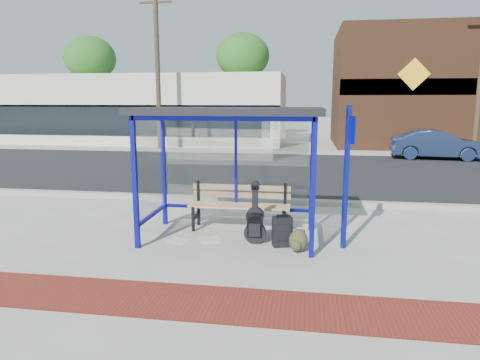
% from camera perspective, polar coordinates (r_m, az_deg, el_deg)
% --- Properties ---
extents(ground, '(120.00, 120.00, 0.00)m').
position_cam_1_polar(ground, '(8.08, -1.40, -7.79)').
color(ground, '#B2ADA0').
rests_on(ground, ground).
extents(brick_paver_strip, '(60.00, 1.00, 0.01)m').
position_cam_1_polar(brick_paver_strip, '(5.72, -6.16, -15.84)').
color(brick_paver_strip, maroon).
rests_on(brick_paver_strip, ground).
extents(curb_near, '(60.00, 0.25, 0.12)m').
position_cam_1_polar(curb_near, '(10.82, 1.30, -2.70)').
color(curb_near, gray).
rests_on(curb_near, ground).
extents(street_asphalt, '(60.00, 10.00, 0.00)m').
position_cam_1_polar(street_asphalt, '(15.81, 3.70, 1.30)').
color(street_asphalt, black).
rests_on(street_asphalt, ground).
extents(curb_far, '(60.00, 0.25, 0.12)m').
position_cam_1_polar(curb_far, '(20.84, 4.96, 3.69)').
color(curb_far, gray).
rests_on(curb_far, ground).
extents(far_sidewalk, '(60.00, 4.00, 0.01)m').
position_cam_1_polar(far_sidewalk, '(22.73, 5.28, 4.11)').
color(far_sidewalk, '#B2ADA0').
rests_on(far_sidewalk, ground).
extents(bus_shelter, '(3.30, 1.80, 2.42)m').
position_cam_1_polar(bus_shelter, '(7.75, -1.38, 7.06)').
color(bus_shelter, '#0D0F93').
rests_on(bus_shelter, ground).
extents(storefront_white, '(18.00, 6.04, 4.00)m').
position_cam_1_polar(storefront_white, '(27.56, -13.51, 9.15)').
color(storefront_white, silver).
rests_on(storefront_white, ground).
extents(storefront_brown, '(10.00, 7.08, 6.40)m').
position_cam_1_polar(storefront_brown, '(26.88, 23.52, 11.12)').
color(storefront_brown, '#59331E').
rests_on(storefront_brown, ground).
extents(tree_left, '(3.60, 3.60, 7.03)m').
position_cam_1_polar(tree_left, '(33.42, -19.33, 14.99)').
color(tree_left, '#4C3826').
rests_on(tree_left, ground).
extents(tree_mid, '(3.60, 3.60, 7.03)m').
position_cam_1_polar(tree_mid, '(30.01, 0.37, 16.14)').
color(tree_mid, '#4C3826').
rests_on(tree_mid, ground).
extents(utility_pole_west, '(1.60, 0.24, 8.00)m').
position_cam_1_polar(utility_pole_west, '(22.25, -10.93, 14.42)').
color(utility_pole_west, '#4C3826').
rests_on(utility_pole_west, ground).
extents(bench, '(2.00, 0.50, 0.94)m').
position_cam_1_polar(bench, '(8.50, -0.02, -3.11)').
color(bench, black).
rests_on(bench, ground).
extents(guitar_bag, '(0.39, 0.12, 1.08)m').
position_cam_1_polar(guitar_bag, '(7.71, 2.02, -5.63)').
color(guitar_bag, black).
rests_on(guitar_bag, ground).
extents(suitcase, '(0.38, 0.30, 0.58)m').
position_cam_1_polar(suitcase, '(7.62, 5.65, -6.86)').
color(suitcase, black).
rests_on(suitcase, ground).
extents(backpack, '(0.38, 0.36, 0.39)m').
position_cam_1_polar(backpack, '(7.41, 7.73, -8.11)').
color(backpack, '#30321C').
rests_on(backpack, ground).
extents(sign_post, '(0.16, 0.30, 2.47)m').
position_cam_1_polar(sign_post, '(7.47, 14.07, 1.36)').
color(sign_post, '#0D1691').
rests_on(sign_post, ground).
extents(newspaper_a, '(0.48, 0.43, 0.01)m').
position_cam_1_polar(newspaper_a, '(8.02, -8.19, -8.00)').
color(newspaper_a, white).
rests_on(newspaper_a, ground).
extents(newspaper_b, '(0.48, 0.53, 0.01)m').
position_cam_1_polar(newspaper_b, '(7.99, -4.11, -7.99)').
color(newspaper_b, white).
rests_on(newspaper_b, ground).
extents(newspaper_c, '(0.43, 0.42, 0.01)m').
position_cam_1_polar(newspaper_c, '(8.08, -3.91, -7.78)').
color(newspaper_c, white).
rests_on(newspaper_c, ground).
extents(parked_car, '(3.97, 1.69, 1.27)m').
position_cam_1_polar(parked_car, '(20.67, 24.82, 4.31)').
color(parked_car, '#192746').
rests_on(parked_car, ground).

